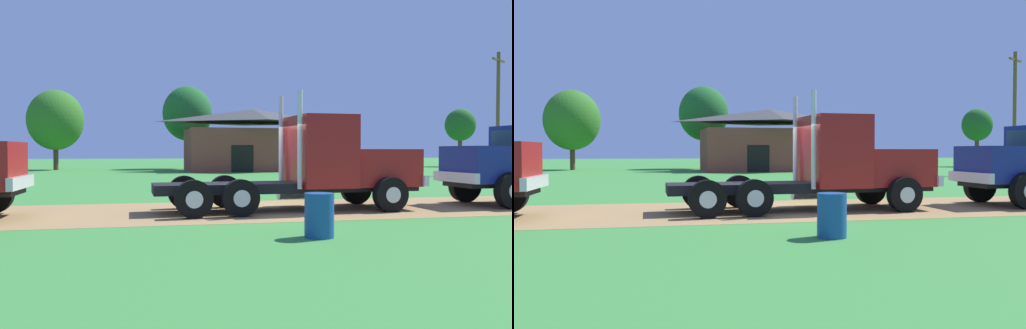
% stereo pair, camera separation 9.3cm
% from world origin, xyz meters
% --- Properties ---
extents(ground_plane, '(200.00, 200.00, 0.00)m').
position_xyz_m(ground_plane, '(0.00, 0.00, 0.00)').
color(ground_plane, '#3C8739').
extents(dirt_track, '(120.00, 5.34, 0.01)m').
position_xyz_m(dirt_track, '(0.00, 0.00, 0.00)').
color(dirt_track, '#A17C4A').
rests_on(dirt_track, ground_plane).
extents(truck_foreground_white, '(8.00, 2.87, 3.45)m').
position_xyz_m(truck_foreground_white, '(1.59, -0.16, 1.27)').
color(truck_foreground_white, black).
rests_on(truck_foreground_white, ground_plane).
extents(visitor_far_side, '(0.53, 0.50, 1.57)m').
position_xyz_m(visitor_far_side, '(3.06, 4.27, 0.85)').
color(visitor_far_side, '#B22D33').
rests_on(visitor_far_side, ground_plane).
extents(steel_barrel, '(0.60, 0.60, 0.90)m').
position_xyz_m(steel_barrel, '(-0.17, -4.90, 0.45)').
color(steel_barrel, '#19478C').
rests_on(steel_barrel, ground_plane).
extents(shed_building, '(12.42, 7.75, 5.42)m').
position_xyz_m(shed_building, '(5.48, 29.26, 2.61)').
color(shed_building, brown).
rests_on(shed_building, ground_plane).
extents(utility_pole_near, '(1.92, 1.31, 9.12)m').
position_xyz_m(utility_pole_near, '(22.00, 18.79, 4.82)').
color(utility_pole_near, brown).
rests_on(utility_pole_near, ground_plane).
extents(tree_mid, '(4.98, 4.98, 7.29)m').
position_xyz_m(tree_mid, '(-11.92, 34.32, 4.54)').
color(tree_mid, '#513823').
rests_on(tree_mid, ground_plane).
extents(tree_right, '(4.79, 4.79, 8.01)m').
position_xyz_m(tree_right, '(0.08, 34.95, 5.36)').
color(tree_right, '#513823').
rests_on(tree_right, ground_plane).
extents(tree_far_right, '(3.27, 3.27, 6.43)m').
position_xyz_m(tree_far_right, '(30.35, 35.95, 4.58)').
color(tree_far_right, '#513823').
rests_on(tree_far_right, ground_plane).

